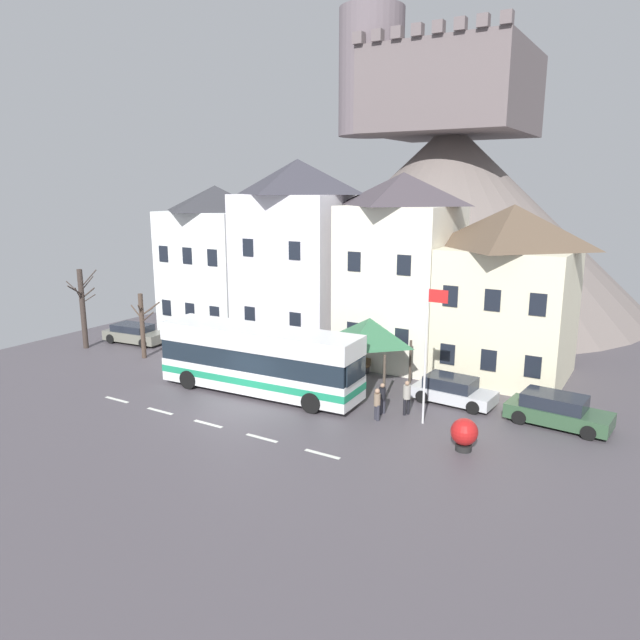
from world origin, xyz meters
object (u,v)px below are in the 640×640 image
townhouse_02 (401,269)px  bus_shelter (370,331)px  townhouse_01 (298,255)px  pedestrian_02 (377,403)px  pedestrian_01 (407,395)px  pedestrian_00 (337,380)px  harbour_buoy (464,433)px  parked_car_00 (453,390)px  parked_car_02 (557,411)px  townhouse_00 (217,260)px  bare_tree_02 (83,308)px  flagpole (428,345)px  parked_car_03 (204,346)px  pedestrian_03 (382,398)px  transit_bus (259,361)px  public_bench (356,363)px  bare_tree_00 (143,325)px  hilltop_castle (447,208)px  townhouse_03 (509,293)px  parked_car_01 (135,334)px

townhouse_02 → bus_shelter: bearing=-82.7°
townhouse_01 → pedestrian_02: (10.37, -9.40, -5.24)m
townhouse_02 → pedestrian_01: bearing=-64.0°
townhouse_02 → pedestrian_00: townhouse_02 is taller
bus_shelter → harbour_buoy: bus_shelter is taller
parked_car_00 → pedestrian_00: bearing=-157.7°
parked_car_02 → pedestrian_00: 10.50m
townhouse_00 → bare_tree_02: (-4.60, -8.07, -2.53)m
townhouse_02 → flagpole: bearing=-59.6°
parked_car_03 → pedestrian_03: size_ratio=2.71×
transit_bus → townhouse_00: bearing=135.6°
townhouse_02 → public_bench: 6.33m
townhouse_01 → bare_tree_00: (-6.44, -7.72, -3.94)m
bus_shelter → bare_tree_00: bare_tree_00 is taller
parked_car_02 → public_bench: bearing=173.1°
flagpole → hilltop_castle: bearing=108.2°
public_bench → townhouse_03: bearing=25.9°
parked_car_03 → pedestrian_01: pedestrian_01 is taller
bare_tree_00 → parked_car_03: bearing=38.3°
bus_shelter → parked_car_03: 11.77m
townhouse_02 → parked_car_02: townhouse_02 is taller
parked_car_00 → pedestrian_00: 5.79m
parked_car_02 → bare_tree_00: bare_tree_00 is taller
townhouse_01 → parked_car_00: (12.60, -5.49, -5.42)m
transit_bus → parked_car_00: transit_bus is taller
bus_shelter → pedestrian_03: size_ratio=2.51×
pedestrian_00 → bare_tree_00: bare_tree_00 is taller
pedestrian_00 → pedestrian_03: (3.12, -1.24, -0.03)m
townhouse_00 → townhouse_02: townhouse_02 is taller
hilltop_castle → pedestrian_03: hilltop_castle is taller
parked_car_02 → bare_tree_00: bearing=-170.5°
bus_shelter → parked_car_03: bus_shelter is taller
parked_car_03 → pedestrian_02: (13.92, -3.96, 0.19)m
bus_shelter → flagpole: (4.43, -3.26, 0.60)m
parked_car_00 → parked_car_02: size_ratio=0.89×
public_bench → harbour_buoy: size_ratio=1.31×
parked_car_00 → harbour_buoy: (2.17, -4.99, 0.11)m
transit_bus → harbour_buoy: (11.18, -1.26, -0.99)m
parked_car_02 → flagpole: bearing=-145.7°
townhouse_03 → parked_car_01: 24.41m
townhouse_02 → parked_car_01: 18.59m
townhouse_01 → parked_car_03: townhouse_01 is taller
pedestrian_02 → parked_car_00: bearing=60.2°
hilltop_castle → transit_bus: bearing=-90.2°
pedestrian_02 → bare_tree_00: bearing=174.3°
townhouse_01 → parked_car_02: bearing=-18.3°
parked_car_01 → parked_car_03: (6.20, 0.06, 0.00)m
hilltop_castle → public_bench: hilltop_castle is taller
townhouse_01 → townhouse_02: size_ratio=1.08×
pedestrian_00 → harbour_buoy: bearing=-22.4°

